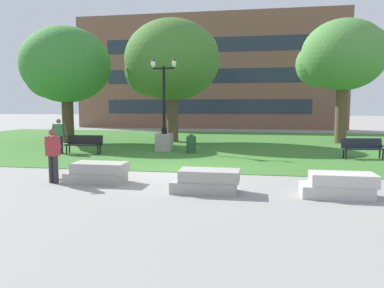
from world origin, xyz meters
name	(u,v)px	position (x,y,z in m)	size (l,w,h in m)	color
ground_plane	(180,173)	(0.00, 0.00, 0.00)	(140.00, 140.00, 0.00)	gray
grass_lawn	(213,144)	(0.00, 10.00, 0.01)	(40.00, 20.00, 0.02)	#3D752D
concrete_block_center	(98,173)	(-2.19, -2.10, 0.31)	(1.87, 0.90, 0.64)	#9E9991
concrete_block_left	(206,181)	(1.34, -2.78, 0.31)	(1.89, 0.90, 0.64)	#9E9991
concrete_block_right	(339,185)	(4.87, -2.69, 0.31)	(1.89, 0.90, 0.64)	#BCB7B2
person_skateboarder	(53,152)	(-3.52, -2.40, 0.97)	(1.03, 0.87, 1.71)	#28282D
skateboard	(66,177)	(-3.38, -1.91, 0.09)	(0.39, 1.04, 0.14)	olive
park_bench_near_left	(84,143)	(-5.70, 4.16, 0.54)	(1.82, 0.62, 0.90)	black
park_bench_near_right	(362,147)	(7.36, 4.74, 0.54)	(1.85, 0.76, 0.90)	#1E232D
lamp_post_left	(164,132)	(-2.08, 5.92, 0.99)	(1.32, 0.80, 4.75)	gray
tree_far_left	(342,56)	(7.76, 11.69, 5.36)	(5.36, 5.10, 7.60)	brown
tree_near_left	(171,61)	(-2.83, 10.82, 5.18)	(6.37, 6.07, 7.82)	brown
tree_near_right	(65,66)	(-9.26, 9.15, 4.83)	(5.82, 5.55, 7.24)	#4C3823
trash_bin	(191,143)	(-0.55, 5.39, 0.50)	(0.49, 0.49, 0.96)	#234C28
person_bystander_near_lawn	(59,134)	(-6.94, 4.02, 0.98)	(0.70, 0.43, 1.71)	#28282D
building_facade_distant	(207,71)	(-2.40, 24.50, 5.69)	(27.12, 1.03, 11.39)	brown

